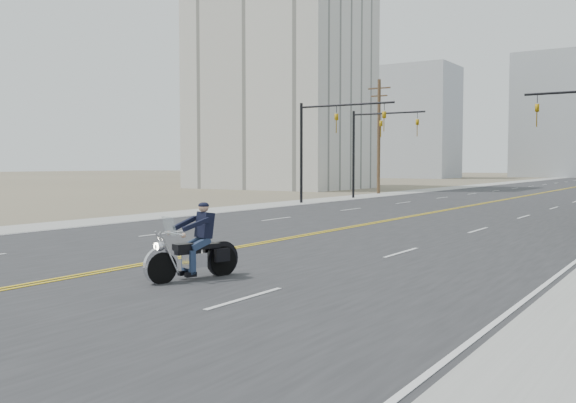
% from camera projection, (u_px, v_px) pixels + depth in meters
% --- Properties ---
extents(road, '(20.00, 200.00, 0.01)m').
position_uv_depth(road, '(566.00, 189.00, 70.98)').
color(road, '#303033').
rests_on(road, ground).
extents(sidewalk_left, '(3.00, 200.00, 0.01)m').
position_uv_depth(sidewalk_left, '(463.00, 187.00, 77.22)').
color(sidewalk_left, '#A5A5A0').
rests_on(sidewalk_left, ground).
extents(traffic_mast_left, '(7.10, 0.26, 7.00)m').
position_uv_depth(traffic_mast_left, '(326.00, 132.00, 43.73)').
color(traffic_mast_left, black).
rests_on(traffic_mast_left, ground).
extents(traffic_mast_far, '(6.10, 0.26, 7.00)m').
position_uv_depth(traffic_mast_far, '(373.00, 137.00, 50.62)').
color(traffic_mast_far, black).
rests_on(traffic_mast_far, ground).
extents(utility_pole_left, '(2.20, 0.30, 10.50)m').
position_uv_depth(utility_pole_left, '(379.00, 134.00, 59.02)').
color(utility_pole_left, brown).
rests_on(utility_pole_left, ground).
extents(apartment_block, '(18.00, 14.00, 30.00)m').
position_uv_depth(apartment_block, '(281.00, 56.00, 72.74)').
color(apartment_block, silver).
rests_on(apartment_block, ground).
extents(haze_bldg_a, '(14.00, 12.00, 22.00)m').
position_uv_depth(haze_bldg_a, '(419.00, 122.00, 127.04)').
color(haze_bldg_a, '#B7BCC6').
rests_on(haze_bldg_a, ground).
extents(haze_bldg_d, '(20.00, 15.00, 26.00)m').
position_uv_depth(haze_bldg_d, '(566.00, 116.00, 135.39)').
color(haze_bldg_d, '#ADB2B7').
rests_on(haze_bldg_d, ground).
extents(haze_bldg_f, '(12.00, 12.00, 16.00)m').
position_uv_depth(haze_bldg_f, '(381.00, 141.00, 147.93)').
color(haze_bldg_f, '#ADB2B7').
rests_on(haze_bldg_f, ground).
extents(motorcyclist, '(1.64, 2.54, 1.84)m').
position_uv_depth(motorcyclist, '(193.00, 241.00, 15.12)').
color(motorcyclist, black).
rests_on(motorcyclist, ground).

